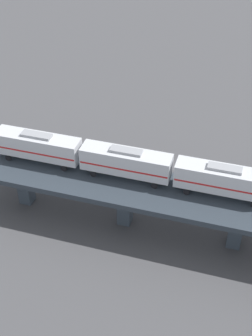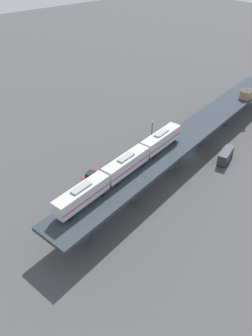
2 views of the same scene
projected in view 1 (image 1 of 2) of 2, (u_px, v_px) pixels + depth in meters
subway_train at (126, 162)px, 60.88m from camera, size 10.03×37.03×4.45m
street_car_red at (146, 165)px, 74.36m from camera, size 3.52×4.75×1.89m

